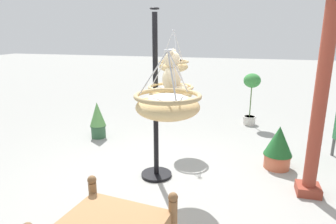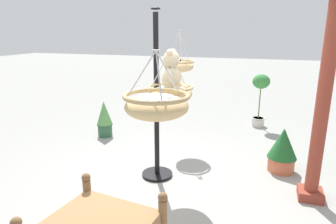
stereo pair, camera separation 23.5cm
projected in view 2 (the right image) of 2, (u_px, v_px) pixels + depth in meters
ground_plane at (166, 181)px, 4.21m from camera, size 40.00×40.00×0.00m
display_pole_central at (157, 129)px, 4.17m from camera, size 0.44×0.44×2.32m
hanging_basket_with_teddy at (171, 92)px, 3.81m from camera, size 0.58×0.58×0.65m
teddy_bear at (173, 74)px, 3.74m from camera, size 0.37×0.32×0.54m
hanging_basket_left_high at (179, 66)px, 5.28m from camera, size 0.54×0.54×0.73m
hanging_basket_right_low at (157, 105)px, 2.40m from camera, size 0.55×0.55×0.55m
greenhouse_pillar_left at (323, 101)px, 3.43m from camera, size 0.31×0.31×2.61m
potted_plant_fern_front at (104, 119)px, 5.90m from camera, size 0.31×0.31×0.71m
potted_plant_flowering_red at (282, 150)px, 4.42m from camera, size 0.42×0.42×0.67m
potted_plant_bushy_green at (260, 93)px, 6.44m from camera, size 0.37×0.37×1.15m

